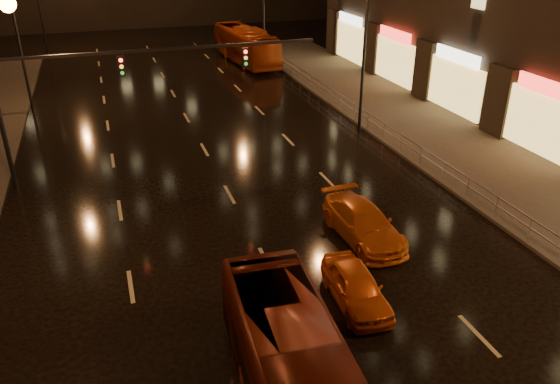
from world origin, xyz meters
name	(u,v)px	position (x,y,z in m)	size (l,w,h in m)	color
ground	(212,163)	(0.00, 20.00, 0.00)	(140.00, 140.00, 0.00)	black
sidewalk_right	(485,165)	(13.50, 15.00, 0.07)	(7.00, 70.00, 0.15)	#38332D
traffic_signal	(100,83)	(-5.06, 20.00, 4.74)	(15.31, 0.32, 6.20)	black
railing_right	(402,138)	(10.20, 18.00, 0.90)	(0.05, 56.00, 1.00)	#99999E
bus_curb	(246,45)	(7.98, 42.49, 1.55)	(2.61, 11.16, 3.11)	#AE3E11
taxi_near	(356,287)	(2.08, 6.72, 0.63)	(1.48, 3.69, 1.26)	orange
taxi_far	(364,223)	(4.18, 10.42, 0.69)	(1.92, 4.73, 1.37)	orange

